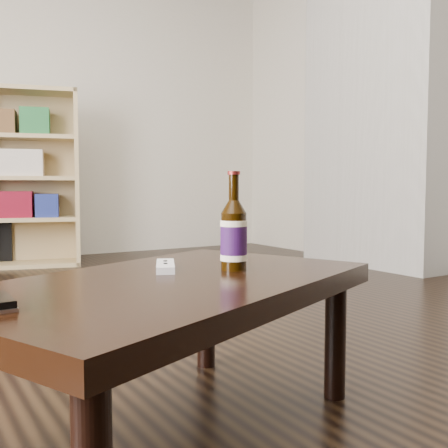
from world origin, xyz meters
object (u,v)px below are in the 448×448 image
bookshelf (29,175)px  coffee_table (171,299)px  remote (165,266)px  beer_bottle (234,235)px

bookshelf → coffee_table: 3.10m
coffee_table → remote: bearing=70.0°
bookshelf → remote: bearing=-79.2°
bookshelf → remote: 2.97m
remote → beer_bottle: bearing=-7.1°
bookshelf → coffee_table: bookshelf is taller
coffee_table → beer_bottle: bearing=8.5°
beer_bottle → remote: (-0.15, 0.10, -0.08)m
beer_bottle → remote: 0.20m
bookshelf → coffee_table: size_ratio=1.14×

